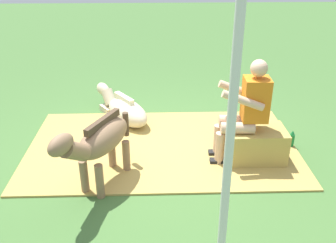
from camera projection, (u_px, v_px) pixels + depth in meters
The scene contains 8 objects.
ground_plane at pixel (157, 153), 5.01m from camera, with size 24.00×24.00×0.00m, color #426B33.
hay_patch at pixel (162, 146), 5.14m from camera, with size 3.54×2.10×0.02m, color tan.
hay_bale at pixel (255, 145), 4.78m from camera, with size 0.73×0.47×0.43m, color tan.
person_seated at pixel (245, 108), 4.55m from camera, with size 0.67×0.43×1.31m.
pony_standing at pixel (99, 141), 4.12m from camera, with size 0.78×1.24×0.93m.
pony_lying at pixel (124, 110), 5.78m from camera, with size 0.99×1.25×0.42m.
soda_bottle at pixel (292, 139), 5.09m from camera, with size 0.07×0.07×0.25m.
tent_pole_left at pixel (228, 161), 2.48m from camera, with size 0.06×0.06×2.52m, color silver.
Camera 1 is at (-0.01, 4.32, 2.58)m, focal length 41.04 mm.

